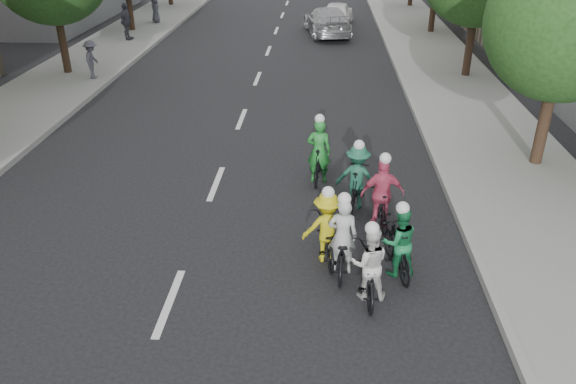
# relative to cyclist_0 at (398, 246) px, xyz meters

# --- Properties ---
(ground) EXTENTS (120.00, 120.00, 0.00)m
(ground) POSITION_rel_cyclist_0_xyz_m (-4.33, -1.27, -0.61)
(ground) COLOR black
(ground) RESTS_ON ground
(sidewalk_left) EXTENTS (4.00, 80.00, 0.15)m
(sidewalk_left) POSITION_rel_cyclist_0_xyz_m (-12.33, 8.73, -0.54)
(sidewalk_left) COLOR gray
(sidewalk_left) RESTS_ON ground
(curb_left) EXTENTS (0.18, 80.00, 0.18)m
(curb_left) POSITION_rel_cyclist_0_xyz_m (-10.38, 8.73, -0.52)
(curb_left) COLOR #999993
(curb_left) RESTS_ON ground
(sidewalk_right) EXTENTS (4.00, 80.00, 0.15)m
(sidewalk_right) POSITION_rel_cyclist_0_xyz_m (3.67, 8.73, -0.54)
(sidewalk_right) COLOR gray
(sidewalk_right) RESTS_ON ground
(curb_right) EXTENTS (0.18, 80.00, 0.18)m
(curb_right) POSITION_rel_cyclist_0_xyz_m (1.72, 8.73, -0.52)
(curb_right) COLOR #999993
(curb_right) RESTS_ON ground
(tree_r_0) EXTENTS (4.00, 4.00, 5.97)m
(tree_r_0) POSITION_rel_cyclist_0_xyz_m (4.47, 5.33, 3.35)
(tree_r_0) COLOR black
(tree_r_0) RESTS_ON ground
(cyclist_0) EXTENTS (0.81, 1.72, 1.63)m
(cyclist_0) POSITION_rel_cyclist_0_xyz_m (0.00, 0.00, 0.00)
(cyclist_0) COLOR black
(cyclist_0) RESTS_ON ground
(cyclist_1) EXTENTS (1.14, 1.75, 1.76)m
(cyclist_1) POSITION_rel_cyclist_0_xyz_m (-0.69, 2.73, 0.07)
(cyclist_1) COLOR black
(cyclist_1) RESTS_ON ground
(cyclist_2) EXTENTS (1.07, 1.78, 1.70)m
(cyclist_2) POSITION_rel_cyclist_0_xyz_m (-1.42, 0.41, 0.00)
(cyclist_2) COLOR black
(cyclist_2) RESTS_ON ground
(cyclist_3) EXTENTS (0.67, 1.64, 1.89)m
(cyclist_3) POSITION_rel_cyclist_0_xyz_m (-1.63, 4.12, 0.04)
(cyclist_3) COLOR black
(cyclist_3) RESTS_ON ground
(cyclist_4) EXTENTS (0.73, 1.79, 1.62)m
(cyclist_4) POSITION_rel_cyclist_0_xyz_m (-0.63, -0.77, -0.04)
(cyclist_4) COLOR black
(cyclist_4) RESTS_ON ground
(cyclist_5) EXTENTS (0.74, 1.83, 1.78)m
(cyclist_5) POSITION_rel_cyclist_0_xyz_m (-1.11, 0.04, -0.04)
(cyclist_5) COLOR black
(cyclist_5) RESTS_ON ground
(cyclist_6) EXTENTS (1.04, 1.51, 1.84)m
(cyclist_6) POSITION_rel_cyclist_0_xyz_m (-0.18, 1.81, 0.07)
(cyclist_6) COLOR black
(cyclist_6) RESTS_ON ground
(follow_car_lead) EXTENTS (2.95, 5.50, 1.52)m
(follow_car_lead) POSITION_rel_cyclist_0_xyz_m (-1.40, 22.73, 0.14)
(follow_car_lead) COLOR #A5A6AA
(follow_car_lead) RESTS_ON ground
(follow_car_trail) EXTENTS (2.10, 4.32, 1.42)m
(follow_car_trail) POSITION_rel_cyclist_0_xyz_m (-0.79, 25.51, 0.10)
(follow_car_trail) COLOR white
(follow_car_trail) RESTS_ON ground
(spectator_0) EXTENTS (0.65, 1.04, 1.55)m
(spectator_0) POSITION_rel_cyclist_0_xyz_m (-11.03, 12.86, 0.31)
(spectator_0) COLOR #54525F
(spectator_0) RESTS_ON sidewalk_left
(spectator_1) EXTENTS (0.56, 1.15, 1.90)m
(spectator_1) POSITION_rel_cyclist_0_xyz_m (-11.93, 20.14, 0.48)
(spectator_1) COLOR #4D4E5A
(spectator_1) RESTS_ON sidewalk_left
(spectator_2) EXTENTS (0.74, 0.87, 1.52)m
(spectator_2) POSITION_rel_cyclist_0_xyz_m (-11.74, 24.98, 0.29)
(spectator_2) COLOR #4B4A57
(spectator_2) RESTS_ON sidewalk_left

